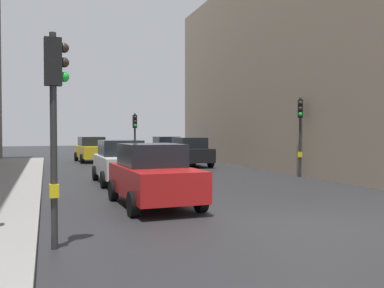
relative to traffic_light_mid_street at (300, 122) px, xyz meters
name	(u,v)px	position (x,y,z in m)	size (l,w,h in m)	color
ground_plane	(312,225)	(-5.52, -8.98, -2.55)	(120.00, 120.00, 0.00)	#28282B
building_facade_right	(332,72)	(6.31, 6.13, 3.41)	(12.00, 24.49, 11.93)	gray
traffic_light_mid_street	(300,122)	(0.00, 0.00, 0.00)	(0.37, 0.44, 3.70)	#2D2D2D
traffic_light_near_left	(55,100)	(-11.04, -9.17, 0.11)	(0.43, 0.25, 3.86)	#2D2D2D
traffic_light_far_median	(135,129)	(-5.77, 10.03, -0.28)	(0.24, 0.43, 3.30)	#2D2D2D
car_yellow_taxi	(92,149)	(-8.14, 13.60, -1.68)	(2.27, 4.32, 1.76)	yellow
car_dark_suv	(189,152)	(-2.94, 7.61, -1.68)	(2.19, 4.29, 1.76)	black
car_red_sedan	(153,175)	(-8.31, -5.33, -1.68)	(2.13, 4.26, 1.76)	red
car_white_compact	(121,162)	(-8.27, 0.40, -1.68)	(2.05, 4.21, 1.76)	silver
car_blue_van	(166,148)	(-2.77, 13.50, -1.68)	(2.03, 4.20, 1.76)	navy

